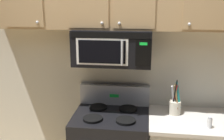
# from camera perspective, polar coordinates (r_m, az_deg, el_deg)

# --- Properties ---
(back_wall) EXTENTS (5.20, 0.10, 2.70)m
(back_wall) POSITION_cam_1_polar(r_m,az_deg,el_deg) (3.00, 0.75, 1.50)
(back_wall) COLOR silver
(back_wall) RESTS_ON ground_plane
(over_range_microwave) EXTENTS (0.76, 0.43, 0.35)m
(over_range_microwave) POSITION_cam_1_polar(r_m,az_deg,el_deg) (2.71, 0.13, 4.87)
(over_range_microwave) COLOR black
(upper_cabinets) EXTENTS (2.50, 0.36, 0.55)m
(upper_cabinets) POSITION_cam_1_polar(r_m,az_deg,el_deg) (2.70, 0.24, 14.43)
(upper_cabinets) COLOR tan
(utensil_crock_cream) EXTENTS (0.12, 0.12, 0.37)m
(utensil_crock_cream) POSITION_cam_1_polar(r_m,az_deg,el_deg) (2.85, 12.96, -7.13)
(utensil_crock_cream) COLOR beige
(utensil_crock_cream) RESTS_ON counter_segment
(salt_shaker) EXTENTS (0.04, 0.04, 0.11)m
(salt_shaker) POSITION_cam_1_polar(r_m,az_deg,el_deg) (2.67, 19.67, -10.26)
(salt_shaker) COLOR white
(salt_shaker) RESTS_ON counter_segment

